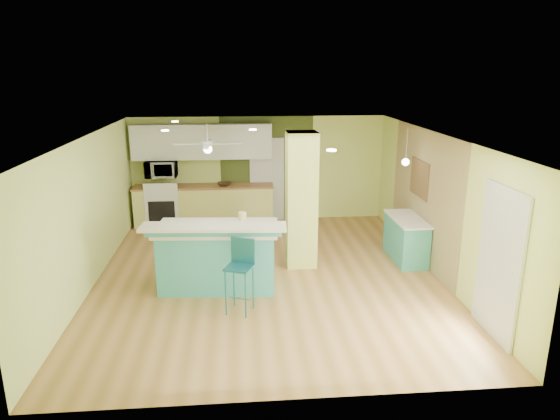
% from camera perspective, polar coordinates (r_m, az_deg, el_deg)
% --- Properties ---
extents(floor, '(6.00, 7.00, 0.01)m').
position_cam_1_polar(floor, '(9.02, -1.38, -7.51)').
color(floor, olive).
rests_on(floor, ground).
extents(ceiling, '(6.00, 7.00, 0.01)m').
position_cam_1_polar(ceiling, '(8.34, -1.49, 8.51)').
color(ceiling, white).
rests_on(ceiling, wall_back).
extents(wall_back, '(6.00, 0.01, 2.50)m').
position_cam_1_polar(wall_back, '(12.00, -2.48, 4.70)').
color(wall_back, '#D5E67B').
rests_on(wall_back, floor).
extents(wall_front, '(6.00, 0.01, 2.50)m').
position_cam_1_polar(wall_front, '(5.32, 0.96, -10.04)').
color(wall_front, '#D5E67B').
rests_on(wall_front, floor).
extents(wall_left, '(0.01, 7.00, 2.50)m').
position_cam_1_polar(wall_left, '(8.94, -21.04, -0.27)').
color(wall_left, '#D5E67B').
rests_on(wall_left, floor).
extents(wall_right, '(0.01, 7.00, 2.50)m').
position_cam_1_polar(wall_right, '(9.27, 17.44, 0.61)').
color(wall_right, '#D5E67B').
rests_on(wall_right, floor).
extents(wood_panel, '(0.02, 3.40, 2.50)m').
position_cam_1_polar(wood_panel, '(9.80, 16.06, 1.53)').
color(wood_panel, '#907C52').
rests_on(wood_panel, floor).
extents(olive_accent, '(2.20, 0.02, 2.50)m').
position_cam_1_polar(olive_accent, '(12.00, -1.52, 4.70)').
color(olive_accent, '#414E1F').
rests_on(olive_accent, floor).
extents(interior_door, '(0.82, 0.05, 2.00)m').
position_cam_1_polar(interior_door, '(12.02, -1.50, 3.51)').
color(interior_door, silver).
rests_on(interior_door, floor).
extents(french_door, '(0.04, 1.08, 2.10)m').
position_cam_1_polar(french_door, '(7.34, 23.74, -5.63)').
color(french_door, silver).
rests_on(french_door, floor).
extents(column, '(0.55, 0.55, 2.50)m').
position_cam_1_polar(column, '(9.14, 2.44, 1.13)').
color(column, '#C8D060').
rests_on(column, floor).
extents(kitchen_run, '(3.25, 0.63, 0.94)m').
position_cam_1_polar(kitchen_run, '(11.90, -8.63, 0.58)').
color(kitchen_run, '#D8D771').
rests_on(kitchen_run, floor).
extents(stove, '(0.76, 0.66, 1.08)m').
position_cam_1_polar(stove, '(12.00, -13.17, 0.40)').
color(stove, white).
rests_on(stove, floor).
extents(upper_cabinets, '(3.20, 0.34, 0.80)m').
position_cam_1_polar(upper_cabinets, '(11.72, -8.90, 7.72)').
color(upper_cabinets, silver).
rests_on(upper_cabinets, wall_back).
extents(microwave, '(0.70, 0.48, 0.39)m').
position_cam_1_polar(microwave, '(11.81, -13.43, 4.58)').
color(microwave, silver).
rests_on(microwave, wall_back).
extents(ceiling_fan, '(1.41, 1.41, 0.61)m').
position_cam_1_polar(ceiling_fan, '(10.39, -8.28, 7.43)').
color(ceiling_fan, white).
rests_on(ceiling_fan, ceiling).
extents(pendant_lamp, '(0.14, 0.14, 0.69)m').
position_cam_1_polar(pendant_lamp, '(9.69, 14.16, 5.36)').
color(pendant_lamp, silver).
rests_on(pendant_lamp, ceiling).
extents(wall_decor, '(0.03, 0.90, 0.70)m').
position_cam_1_polar(wall_decor, '(9.91, 15.66, 3.50)').
color(wall_decor, brown).
rests_on(wall_decor, wood_panel).
extents(peninsula, '(2.30, 1.36, 1.22)m').
position_cam_1_polar(peninsula, '(8.45, -7.13, -5.13)').
color(peninsula, teal).
rests_on(peninsula, floor).
extents(bar_stool, '(0.49, 0.49, 1.14)m').
position_cam_1_polar(bar_stool, '(7.53, -4.50, -6.12)').
color(bar_stool, '#1C687E').
rests_on(bar_stool, floor).
extents(side_counter, '(0.55, 1.29, 0.83)m').
position_cam_1_polar(side_counter, '(9.91, 14.18, -3.19)').
color(side_counter, teal).
rests_on(side_counter, floor).
extents(fruit_bowl, '(0.35, 0.35, 0.08)m').
position_cam_1_polar(fruit_bowl, '(11.68, -6.37, 2.94)').
color(fruit_bowl, '#382516').
rests_on(fruit_bowl, kitchen_run).
extents(canister, '(0.14, 0.14, 0.17)m').
position_cam_1_polar(canister, '(8.48, -4.33, -0.83)').
color(canister, yellow).
rests_on(canister, peninsula).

